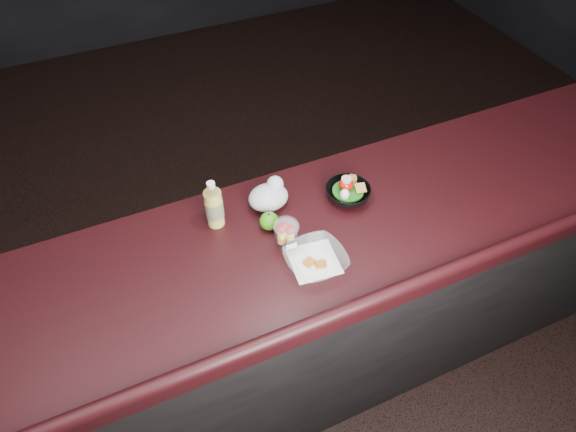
{
  "coord_description": "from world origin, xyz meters",
  "views": [
    {
      "loc": [
        -0.38,
        -0.79,
        2.41
      ],
      "look_at": [
        0.13,
        0.34,
        1.1
      ],
      "focal_mm": 32.0,
      "sensor_mm": 36.0,
      "label": 1
    }
  ],
  "objects_px": {
    "lemonade_bottle": "(214,207)",
    "green_apple": "(269,221)",
    "takeout_bowl": "(316,260)",
    "snack_bowl": "(348,192)",
    "fruit_cup": "(286,233)"
  },
  "relations": [
    {
      "from": "fruit_cup",
      "to": "green_apple",
      "type": "height_order",
      "value": "fruit_cup"
    },
    {
      "from": "green_apple",
      "to": "snack_bowl",
      "type": "height_order",
      "value": "snack_bowl"
    },
    {
      "from": "lemonade_bottle",
      "to": "snack_bowl",
      "type": "relative_size",
      "value": 0.91
    },
    {
      "from": "green_apple",
      "to": "fruit_cup",
      "type": "bearing_deg",
      "value": -79.21
    },
    {
      "from": "takeout_bowl",
      "to": "snack_bowl",
      "type": "bearing_deg",
      "value": 43.28
    },
    {
      "from": "lemonade_bottle",
      "to": "fruit_cup",
      "type": "distance_m",
      "value": 0.28
    },
    {
      "from": "green_apple",
      "to": "takeout_bowl",
      "type": "relative_size",
      "value": 0.34
    },
    {
      "from": "fruit_cup",
      "to": "green_apple",
      "type": "relative_size",
      "value": 1.73
    },
    {
      "from": "fruit_cup",
      "to": "lemonade_bottle",
      "type": "bearing_deg",
      "value": 132.72
    },
    {
      "from": "snack_bowl",
      "to": "takeout_bowl",
      "type": "bearing_deg",
      "value": -136.72
    },
    {
      "from": "lemonade_bottle",
      "to": "green_apple",
      "type": "distance_m",
      "value": 0.2
    },
    {
      "from": "lemonade_bottle",
      "to": "fruit_cup",
      "type": "relative_size",
      "value": 1.57
    },
    {
      "from": "lemonade_bottle",
      "to": "takeout_bowl",
      "type": "xyz_separation_m",
      "value": [
        0.25,
        -0.32,
        -0.06
      ]
    },
    {
      "from": "fruit_cup",
      "to": "takeout_bowl",
      "type": "relative_size",
      "value": 0.59
    },
    {
      "from": "lemonade_bottle",
      "to": "takeout_bowl",
      "type": "relative_size",
      "value": 0.93
    }
  ]
}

